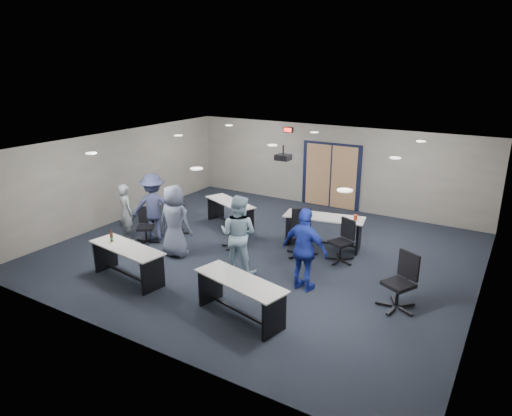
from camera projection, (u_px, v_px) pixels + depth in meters
The scene contains 25 objects.
floor at pixel (262, 252), 11.61m from camera, with size 10.00×10.00×0.00m, color black.
back_wall at pixel (332, 167), 14.86m from camera, with size 10.00×0.04×2.70m, color slate.
front_wall at pixel (124, 270), 7.53m from camera, with size 10.00×0.04×2.70m, color slate.
left_wall at pixel (118, 176), 13.66m from camera, with size 0.04×9.00×2.70m, color slate.
right_wall at pixel (487, 241), 8.74m from camera, with size 0.04×9.00×2.70m, color slate.
ceiling at pixel (262, 147), 10.78m from camera, with size 10.00×9.00×0.04m, color silver.
double_door at pixel (331, 176), 14.93m from camera, with size 2.00×0.07×2.20m.
exit_sign at pixel (288, 130), 15.27m from camera, with size 0.32×0.07×0.18m.
ceiling_projector at pixel (283, 157), 11.13m from camera, with size 0.35×0.32×0.37m.
ceiling_can_lights at pixel (267, 147), 11.00m from camera, with size 6.24×5.74×0.02m, color white, non-canonical shape.
table_front_left at pixel (127, 257), 10.02m from camera, with size 1.99×0.89×1.07m.
table_front_right at pixel (240, 292), 8.50m from camera, with size 2.02×1.06×0.78m.
table_back_left at pixel (230, 209), 13.36m from camera, with size 1.91×1.26×0.74m.
table_back_right at pixel (324, 226), 11.81m from camera, with size 2.14×1.05×0.97m.
chair_back_a at pixel (177, 218), 12.69m from camera, with size 0.60×0.60×0.96m, color black, non-canonical shape.
chair_back_b at pixel (234, 231), 11.80m from camera, with size 0.58×0.58×0.92m, color black, non-canonical shape.
chair_back_c at pixel (302, 234), 11.24m from camera, with size 0.73×0.73×1.15m, color black, non-canonical shape.
chair_back_d at pixel (341, 241), 10.94m from camera, with size 0.66×0.66×1.04m, color black, non-canonical shape.
chair_loose_left at pixel (145, 226), 12.04m from camera, with size 0.61×0.61×0.97m, color black, non-canonical shape.
chair_loose_right at pixel (399, 282), 8.80m from camera, with size 0.72×0.72×1.14m, color black, non-canonical shape.
person_gray at pixel (126, 213), 12.16m from camera, with size 0.57×0.38×1.58m, color gray.
person_plaid at pixel (175, 221), 11.18m from camera, with size 0.88×0.57×1.81m, color slate.
person_lightblue at pixel (238, 234), 10.29m from camera, with size 0.89×0.69×1.83m, color #9FC1D2.
person_navy at pixel (305, 250), 9.46m from camera, with size 1.06×0.44×1.81m, color #1D2FA0.
person_back at pixel (153, 207), 12.21m from camera, with size 1.18×0.68×1.83m, color #363C61.
Camera 1 is at (5.41, -9.24, 4.63)m, focal length 32.00 mm.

